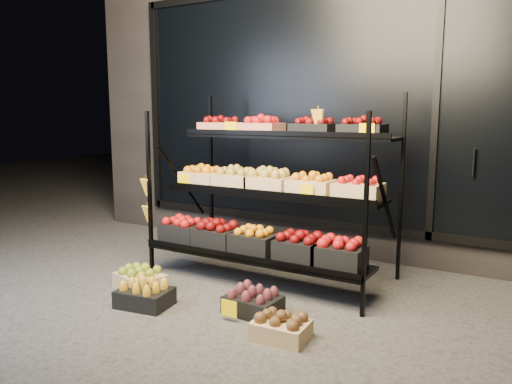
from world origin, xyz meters
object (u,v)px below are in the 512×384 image
Objects in this scene: floor_crate_left at (140,279)px; floor_crate_midright at (281,327)px; display_rack at (268,192)px; floor_crate_midleft at (145,294)px.

floor_crate_midright is (1.47, -0.23, -0.01)m from floor_crate_left.
floor_crate_midleft is at bearing -113.86° from display_rack.
floor_crate_midleft is 1.17× the size of floor_crate_midright.
display_rack is 4.99× the size of floor_crate_midleft.
display_rack reaches higher than floor_crate_midright.
floor_crate_midleft is (-0.48, -1.09, -0.69)m from display_rack.
floor_crate_midright is (1.18, 0.03, -0.01)m from floor_crate_midleft.
floor_crate_midright is at bearing 5.81° from floor_crate_left.
floor_crate_left reaches higher than floor_crate_midright.
display_rack reaches higher than floor_crate_left.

